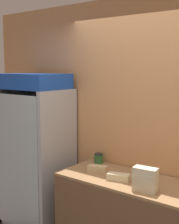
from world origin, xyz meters
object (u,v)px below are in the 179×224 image
at_px(sandwich_stack_top, 145,172).
at_px(sandwich_stack_middle, 145,179).
at_px(sandwich_flat_right, 118,177).
at_px(condiment_jar, 99,158).
at_px(sandwich_flat_left, 98,169).
at_px(beverage_cooler, 39,143).
at_px(sandwich_stack_bottom, 145,187).

bearing_deg(sandwich_stack_top, sandwich_stack_middle, 0.00).
xyz_separation_m(sandwich_stack_top, sandwich_flat_right, (-0.33, 0.08, -0.14)).
relative_size(sandwich_flat_right, condiment_jar, 2.08).
height_order(sandwich_stack_middle, sandwich_stack_top, sandwich_stack_top).
bearing_deg(condiment_jar, sandwich_flat_left, -56.13).
bearing_deg(beverage_cooler, sandwich_flat_right, -6.97).
bearing_deg(sandwich_flat_left, sandwich_stack_bottom, -14.01).
distance_m(beverage_cooler, sandwich_flat_left, 0.96).
bearing_deg(sandwich_stack_top, condiment_jar, 152.79).
relative_size(beverage_cooler, sandwich_stack_middle, 8.40).
relative_size(beverage_cooler, condiment_jar, 16.89).
height_order(beverage_cooler, condiment_jar, beverage_cooler).
distance_m(beverage_cooler, sandwich_stack_bottom, 1.60).
relative_size(sandwich_stack_bottom, sandwich_flat_left, 1.01).
distance_m(sandwich_stack_middle, sandwich_stack_top, 0.07).
bearing_deg(condiment_jar, sandwich_stack_middle, -27.21).
distance_m(sandwich_stack_bottom, sandwich_stack_top, 0.14).
height_order(sandwich_stack_bottom, sandwich_flat_right, sandwich_stack_bottom).
relative_size(sandwich_stack_bottom, sandwich_flat_right, 0.95).
bearing_deg(sandwich_flat_right, sandwich_stack_top, -13.08).
bearing_deg(condiment_jar, sandwich_stack_bottom, -27.21).
height_order(sandwich_stack_middle, sandwich_flat_left, sandwich_stack_middle).
distance_m(sandwich_stack_middle, sandwich_flat_left, 0.66).
distance_m(sandwich_flat_right, condiment_jar, 0.59).
bearing_deg(sandwich_stack_top, sandwich_flat_right, 166.92).
bearing_deg(condiment_jar, sandwich_flat_right, -35.21).
relative_size(sandwich_stack_bottom, condiment_jar, 1.97).
bearing_deg(sandwich_stack_bottom, condiment_jar, 152.79).
distance_m(beverage_cooler, condiment_jar, 0.80).
xyz_separation_m(beverage_cooler, sandwich_stack_middle, (1.58, -0.23, -0.04)).
bearing_deg(beverage_cooler, condiment_jar, 13.37).
xyz_separation_m(beverage_cooler, sandwich_stack_top, (1.58, -0.23, 0.03)).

